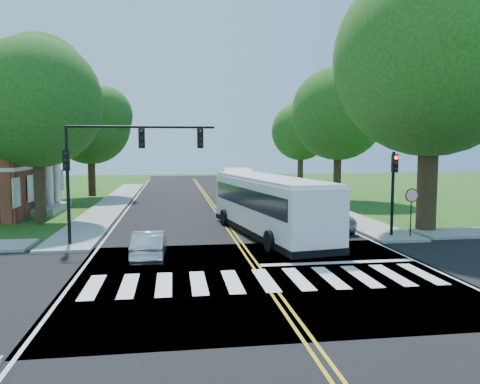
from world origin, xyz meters
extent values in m
plane|color=#1E4611|center=(0.00, 0.00, 0.00)|extent=(140.00, 140.00, 0.00)
cube|color=black|center=(0.00, 18.00, 0.01)|extent=(14.00, 96.00, 0.01)
cube|color=black|center=(0.00, 0.00, 0.01)|extent=(60.00, 12.00, 0.01)
cube|color=gold|center=(0.00, 22.00, 0.01)|extent=(0.36, 70.00, 0.01)
cube|color=silver|center=(-6.80, 22.00, 0.01)|extent=(0.12, 70.00, 0.01)
cube|color=silver|center=(6.80, 22.00, 0.01)|extent=(0.12, 70.00, 0.01)
cube|color=silver|center=(0.00, -0.50, 0.02)|extent=(12.60, 3.00, 0.01)
cube|color=silver|center=(3.50, 1.60, 0.02)|extent=(6.60, 0.40, 0.01)
cube|color=gray|center=(-8.30, 25.00, 0.07)|extent=(2.60, 40.00, 0.15)
cube|color=gray|center=(8.30, 25.00, 0.07)|extent=(2.60, 40.00, 0.15)
cylinder|color=#322414|center=(11.00, 8.00, 3.15)|extent=(1.10, 1.10, 6.00)
sphere|color=#327723|center=(11.00, 8.00, 9.66)|extent=(10.80, 10.80, 10.80)
cylinder|color=#322414|center=(-11.50, 14.00, 2.55)|extent=(0.70, 0.70, 4.80)
sphere|color=#327723|center=(-11.50, 14.00, 7.55)|extent=(8.00, 8.00, 8.00)
cylinder|color=#322414|center=(-11.00, 30.00, 2.35)|extent=(0.70, 0.70, 4.40)
sphere|color=#327723|center=(-11.00, 30.00, 7.02)|extent=(7.60, 7.60, 7.60)
cylinder|color=#322414|center=(11.50, 24.00, 2.65)|extent=(0.70, 0.70, 5.00)
sphere|color=#327723|center=(11.50, 24.00, 7.88)|extent=(8.40, 8.40, 8.40)
cylinder|color=#322414|center=(12.50, 40.00, 2.35)|extent=(0.70, 0.70, 4.40)
sphere|color=#327723|center=(12.50, 40.00, 6.89)|extent=(7.20, 7.20, 7.20)
cube|color=silver|center=(-12.40, 20.00, 4.40)|extent=(1.40, 6.00, 0.45)
cube|color=gray|center=(-12.40, 20.00, 0.25)|extent=(1.80, 6.00, 0.50)
cylinder|color=silver|center=(-12.40, 17.80, 2.10)|extent=(0.50, 0.50, 4.20)
cylinder|color=silver|center=(-12.40, 20.00, 2.10)|extent=(0.50, 0.50, 4.20)
cylinder|color=silver|center=(-12.40, 22.20, 2.10)|extent=(0.50, 0.50, 4.20)
cylinder|color=black|center=(-8.20, 6.50, 2.45)|extent=(0.16, 0.16, 4.60)
cube|color=black|center=(-8.20, 6.35, 4.15)|extent=(0.30, 0.22, 0.95)
sphere|color=black|center=(-8.20, 6.21, 4.45)|extent=(0.18, 0.18, 0.18)
cylinder|color=black|center=(-4.70, 6.50, 5.75)|extent=(7.00, 0.12, 0.12)
cube|color=black|center=(-4.70, 6.35, 5.20)|extent=(0.30, 0.22, 0.95)
cube|color=black|center=(-1.90, 6.35, 5.20)|extent=(0.30, 0.22, 0.95)
cylinder|color=black|center=(8.20, 6.50, 2.35)|extent=(0.16, 0.16, 4.40)
cube|color=black|center=(8.20, 6.35, 3.95)|extent=(0.30, 0.22, 0.95)
sphere|color=#FF0A05|center=(8.20, 6.21, 4.25)|extent=(0.18, 0.18, 0.18)
cylinder|color=black|center=(9.00, 6.00, 1.25)|extent=(0.06, 0.06, 2.20)
cylinder|color=#A50A07|center=(9.00, 5.97, 2.30)|extent=(0.76, 0.04, 0.76)
cube|color=silver|center=(1.84, 7.89, 1.61)|extent=(4.56, 12.45, 2.84)
cube|color=black|center=(1.84, 7.89, 2.13)|extent=(4.49, 11.62, 0.98)
cube|color=black|center=(0.85, 13.96, 1.97)|extent=(2.51, 0.51, 1.65)
cube|color=orange|center=(0.85, 13.96, 2.90)|extent=(1.75, 0.38, 0.33)
cube|color=black|center=(1.84, 7.89, 0.35)|extent=(4.63, 12.56, 0.31)
cube|color=silver|center=(1.84, 7.89, 3.09)|extent=(4.45, 12.08, 0.23)
cylinder|color=black|center=(2.51, 12.08, 0.51)|extent=(0.49, 1.03, 0.99)
cylinder|color=black|center=(-0.14, 11.65, 0.51)|extent=(0.49, 1.03, 0.99)
cylinder|color=black|center=(3.76, 4.44, 0.51)|extent=(0.49, 1.03, 0.99)
cylinder|color=black|center=(1.11, 4.01, 0.51)|extent=(0.49, 1.03, 0.99)
cube|color=silver|center=(2.27, 22.70, 1.46)|extent=(3.59, 11.21, 2.57)
cube|color=black|center=(2.27, 22.70, 1.92)|extent=(3.58, 10.45, 0.89)
cube|color=black|center=(2.89, 28.22, 1.78)|extent=(2.28, 0.35, 1.49)
cube|color=orange|center=(2.89, 28.22, 2.62)|extent=(1.59, 0.28, 0.30)
cube|color=black|center=(2.27, 22.70, 0.32)|extent=(3.66, 11.31, 0.28)
cube|color=silver|center=(2.27, 22.70, 2.79)|extent=(3.51, 10.87, 0.21)
cylinder|color=black|center=(3.88, 26.18, 0.46)|extent=(0.40, 0.92, 0.90)
cylinder|color=black|center=(1.47, 26.45, 0.46)|extent=(0.40, 0.92, 0.90)
cylinder|color=black|center=(3.10, 19.22, 0.46)|extent=(0.40, 0.92, 0.90)
cylinder|color=black|center=(0.69, 19.50, 0.46)|extent=(0.40, 0.92, 0.90)
imported|color=#AFB1B6|center=(-4.27, 3.37, 0.63)|extent=(1.40, 3.77, 1.23)
imported|color=#B1B3B8|center=(5.50, 9.29, 0.65)|extent=(2.23, 4.65, 1.28)
imported|color=black|center=(5.50, 20.73, 0.65)|extent=(2.37, 4.61, 1.28)
camera|label=1|loc=(-3.24, -16.59, 4.70)|focal=35.00mm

